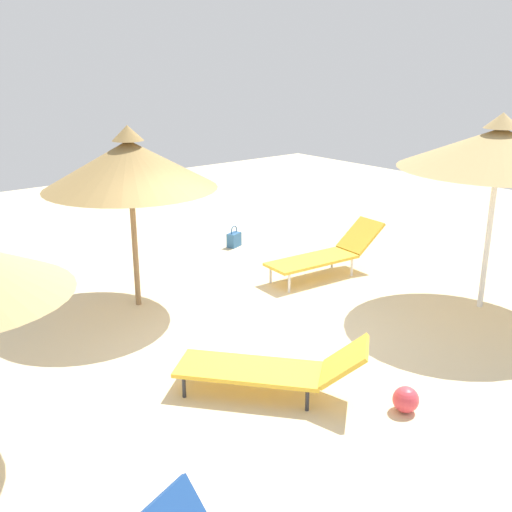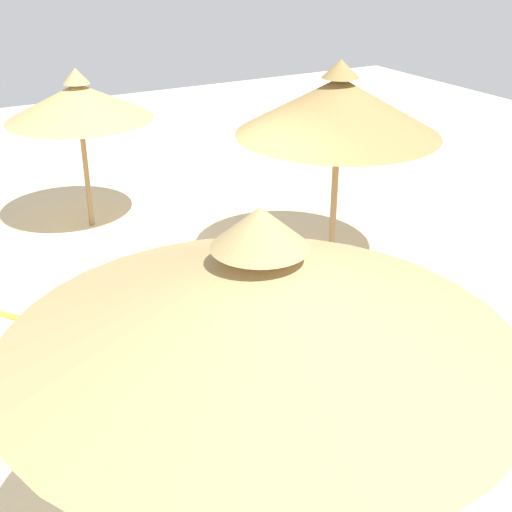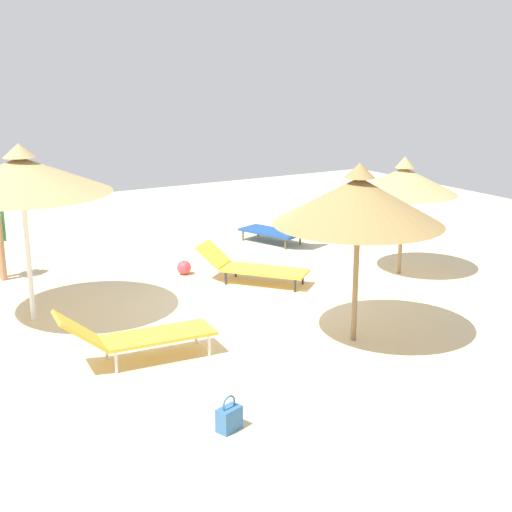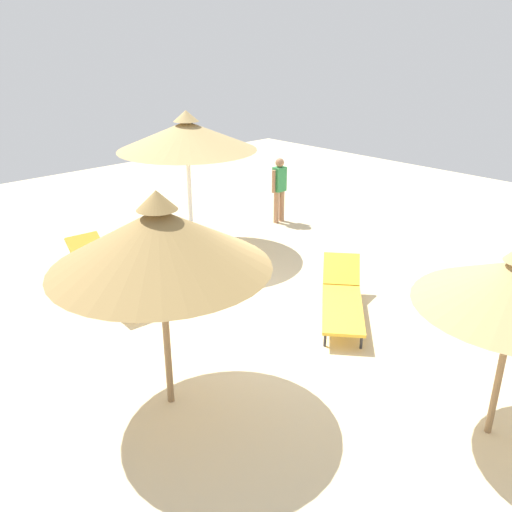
{
  "view_description": "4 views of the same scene",
  "coord_description": "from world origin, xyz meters",
  "px_view_note": "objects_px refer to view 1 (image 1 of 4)",
  "views": [
    {
      "loc": [
        5.73,
        -4.63,
        3.66
      ],
      "look_at": [
        -0.43,
        0.39,
        1.04
      ],
      "focal_mm": 42.51,
      "sensor_mm": 36.0,
      "label": 1
    },
    {
      "loc": [
        2.8,
        6.26,
        4.18
      ],
      "look_at": [
        -0.47,
        0.45,
        0.99
      ],
      "focal_mm": 48.79,
      "sensor_mm": 36.0,
      "label": 2
    },
    {
      "loc": [
        -10.17,
        5.94,
        4.16
      ],
      "look_at": [
        0.24,
        -0.22,
        0.81
      ],
      "focal_mm": 49.54,
      "sensor_mm": 36.0,
      "label": 3
    },
    {
      "loc": [
        -5.22,
        -5.3,
        4.26
      ],
      "look_at": [
        -0.09,
        0.1,
        1.2
      ],
      "focal_mm": 37.43,
      "sensor_mm": 36.0,
      "label": 4
    }
  ],
  "objects_px": {
    "lounge_chair_near_right": "(274,368)",
    "lounge_chair_near_left": "(327,253)",
    "parasol_umbrella_edge": "(130,164)",
    "beach_ball": "(406,399)",
    "handbag": "(234,239)",
    "parasol_umbrella_front": "(499,148)"
  },
  "relations": [
    {
      "from": "lounge_chair_near_right",
      "to": "beach_ball",
      "type": "bearing_deg",
      "value": 36.69
    },
    {
      "from": "handbag",
      "to": "beach_ball",
      "type": "xyz_separation_m",
      "value": [
        5.96,
        -2.2,
        -0.01
      ]
    },
    {
      "from": "parasol_umbrella_front",
      "to": "beach_ball",
      "type": "relative_size",
      "value": 10.19
    },
    {
      "from": "lounge_chair_near_right",
      "to": "lounge_chair_near_left",
      "type": "bearing_deg",
      "value": 125.98
    },
    {
      "from": "parasol_umbrella_front",
      "to": "parasol_umbrella_edge",
      "type": "bearing_deg",
      "value": -130.11
    },
    {
      "from": "parasol_umbrella_front",
      "to": "lounge_chair_near_left",
      "type": "distance_m",
      "value": 3.29
    },
    {
      "from": "parasol_umbrella_front",
      "to": "lounge_chair_near_right",
      "type": "bearing_deg",
      "value": -91.1
    },
    {
      "from": "lounge_chair_near_right",
      "to": "beach_ball",
      "type": "height_order",
      "value": "lounge_chair_near_right"
    },
    {
      "from": "parasol_umbrella_front",
      "to": "parasol_umbrella_edge",
      "type": "distance_m",
      "value": 5.29
    },
    {
      "from": "parasol_umbrella_front",
      "to": "handbag",
      "type": "distance_m",
      "value": 5.47
    },
    {
      "from": "lounge_chair_near_right",
      "to": "beach_ball",
      "type": "relative_size",
      "value": 7.16
    },
    {
      "from": "parasol_umbrella_edge",
      "to": "parasol_umbrella_front",
      "type": "bearing_deg",
      "value": 49.89
    },
    {
      "from": "lounge_chair_near_left",
      "to": "beach_ball",
      "type": "bearing_deg",
      "value": -34.2
    },
    {
      "from": "parasol_umbrella_front",
      "to": "beach_ball",
      "type": "height_order",
      "value": "parasol_umbrella_front"
    },
    {
      "from": "lounge_chair_near_left",
      "to": "lounge_chair_near_right",
      "type": "bearing_deg",
      "value": -54.02
    },
    {
      "from": "lounge_chair_near_left",
      "to": "handbag",
      "type": "bearing_deg",
      "value": -174.7
    },
    {
      "from": "parasol_umbrella_edge",
      "to": "lounge_chair_near_right",
      "type": "xyz_separation_m",
      "value": [
        3.32,
        -0.1,
        -1.85
      ]
    },
    {
      "from": "parasol_umbrella_edge",
      "to": "beach_ball",
      "type": "relative_size",
      "value": 9.56
    },
    {
      "from": "handbag",
      "to": "beach_ball",
      "type": "distance_m",
      "value": 6.35
    },
    {
      "from": "parasol_umbrella_edge",
      "to": "handbag",
      "type": "relative_size",
      "value": 6.21
    },
    {
      "from": "parasol_umbrella_front",
      "to": "beach_ball",
      "type": "bearing_deg",
      "value": -71.48
    },
    {
      "from": "parasol_umbrella_front",
      "to": "lounge_chair_near_left",
      "type": "relative_size",
      "value": 1.28
    }
  ]
}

